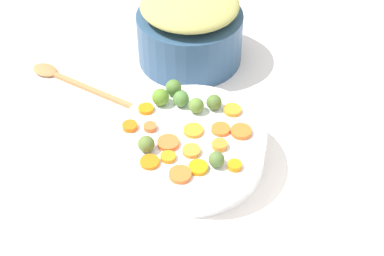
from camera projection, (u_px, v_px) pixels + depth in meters
tabletop at (177, 180)px, 1.09m from camera, size 2.40×2.40×0.02m
serving_bowl_carrots at (192, 147)px, 1.08m from camera, size 0.28×0.28×0.08m
metal_pot at (190, 37)px, 1.31m from camera, size 0.24×0.24×0.12m
stuffing_mound at (190, 5)px, 1.25m from camera, size 0.22×0.22×0.05m
carrot_slice_0 at (232, 110)px, 1.09m from camera, size 0.04×0.04×0.01m
carrot_slice_1 at (221, 129)px, 1.06m from camera, size 0.05×0.05×0.01m
carrot_slice_2 at (191, 151)px, 1.02m from camera, size 0.05×0.05×0.01m
carrot_slice_3 at (220, 145)px, 1.02m from camera, size 0.03×0.03×0.01m
carrot_slice_4 at (146, 109)px, 1.10m from camera, size 0.04×0.04×0.01m
carrot_slice_5 at (130, 126)px, 1.06m from camera, size 0.04×0.04×0.01m
carrot_slice_6 at (168, 157)px, 1.00m from camera, size 0.04×0.04×0.01m
carrot_slice_7 at (198, 168)px, 0.99m from camera, size 0.04×0.04×0.01m
carrot_slice_8 at (193, 131)px, 1.05m from camera, size 0.05×0.05×0.01m
carrot_slice_9 at (168, 143)px, 1.03m from camera, size 0.04×0.04×0.01m
carrot_slice_10 at (234, 166)px, 0.99m from camera, size 0.02×0.02×0.01m
carrot_slice_11 at (180, 174)px, 0.97m from camera, size 0.04×0.04×0.01m
carrot_slice_12 at (241, 131)px, 1.05m from camera, size 0.05×0.05×0.01m
carrot_slice_13 at (150, 127)px, 1.06m from camera, size 0.03×0.03×0.01m
carrot_slice_14 at (150, 162)px, 1.00m from camera, size 0.05×0.05×0.01m
brussels_sprout_0 at (216, 159)px, 0.99m from camera, size 0.03×0.03×0.03m
brussels_sprout_1 at (161, 97)px, 1.10m from camera, size 0.03×0.03×0.03m
brussels_sprout_2 at (196, 105)px, 1.09m from camera, size 0.03×0.03×0.03m
brussels_sprout_3 at (173, 88)px, 1.12m from camera, size 0.03×0.03×0.03m
brussels_sprout_4 at (146, 144)px, 1.01m from camera, size 0.03×0.03×0.03m
brussels_sprout_5 at (214, 102)px, 1.09m from camera, size 0.03×0.03×0.03m
brussels_sprout_6 at (181, 99)px, 1.10m from camera, size 0.03×0.03×0.03m
wooden_spoon at (66, 79)px, 1.29m from camera, size 0.30×0.06×0.01m
casserole_dish at (381, 200)px, 0.97m from camera, size 0.20×0.20×0.11m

